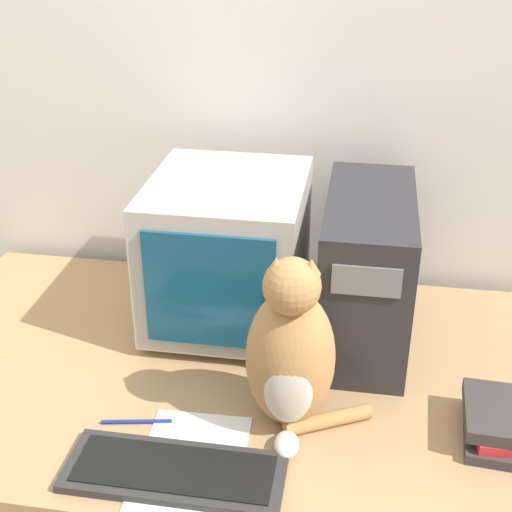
# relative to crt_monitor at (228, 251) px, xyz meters

# --- Properties ---
(wall_back) EXTENTS (7.00, 0.05, 2.50)m
(wall_back) POSITION_rel_crt_monitor_xyz_m (0.02, 0.33, 0.28)
(wall_back) COLOR silver
(wall_back) RESTS_ON ground_plane
(desk) EXTENTS (1.58, 0.96, 0.77)m
(desk) POSITION_rel_crt_monitor_xyz_m (0.02, -0.21, -0.59)
(desk) COLOR tan
(desk) RESTS_ON ground_plane
(crt_monitor) EXTENTS (0.38, 0.44, 0.39)m
(crt_monitor) POSITION_rel_crt_monitor_xyz_m (0.00, 0.00, 0.00)
(crt_monitor) COLOR #BCB7AD
(crt_monitor) RESTS_ON desk
(computer_tower) EXTENTS (0.21, 0.48, 0.38)m
(computer_tower) POSITION_rel_crt_monitor_xyz_m (0.35, -0.02, -0.01)
(computer_tower) COLOR #28282D
(computer_tower) RESTS_ON desk
(keyboard) EXTENTS (0.43, 0.16, 0.02)m
(keyboard) POSITION_rel_crt_monitor_xyz_m (0.00, -0.58, -0.19)
(keyboard) COLOR #2D2D2D
(keyboard) RESTS_ON desk
(cat) EXTENTS (0.28, 0.24, 0.41)m
(cat) POSITION_rel_crt_monitor_xyz_m (0.21, -0.38, -0.03)
(cat) COLOR #B7844C
(cat) RESTS_ON desk
(book_stack) EXTENTS (0.15, 0.21, 0.07)m
(book_stack) POSITION_rel_crt_monitor_xyz_m (0.64, -0.36, -0.17)
(book_stack) COLOR #383333
(book_stack) RESTS_ON desk
(pen) EXTENTS (0.15, 0.04, 0.01)m
(pen) POSITION_rel_crt_monitor_xyz_m (-0.12, -0.44, -0.20)
(pen) COLOR navy
(pen) RESTS_ON desk
(paper_sheet) EXTENTS (0.22, 0.30, 0.00)m
(paper_sheet) POSITION_rel_crt_monitor_xyz_m (0.03, -0.54, -0.20)
(paper_sheet) COLOR white
(paper_sheet) RESTS_ON desk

